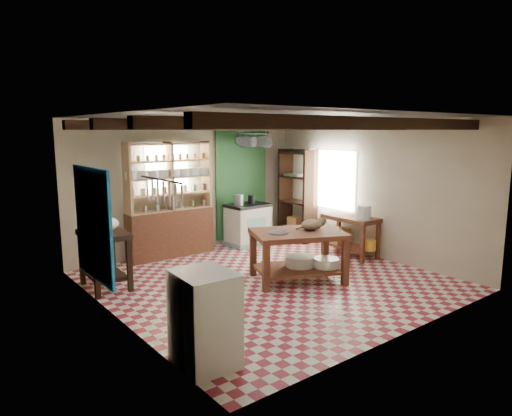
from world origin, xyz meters
TOP-DOWN VIEW (x-y plane):
  - floor at (0.00, 0.00)m, footprint 5.00×5.00m
  - ceiling at (0.00, 0.00)m, footprint 5.00×5.00m
  - wall_back at (0.00, 2.50)m, footprint 5.00×0.04m
  - wall_front at (0.00, -2.50)m, footprint 5.00×0.04m
  - wall_left at (-2.50, 0.00)m, footprint 0.04×5.00m
  - wall_right at (2.50, 0.00)m, footprint 0.04×5.00m
  - ceiling_beams at (0.00, 0.00)m, footprint 5.00×3.80m
  - blue_wall_patch at (-2.47, 0.90)m, footprint 0.04×1.40m
  - green_wall_patch at (1.25, 2.47)m, footprint 1.30×0.04m
  - window_back at (-0.50, 2.48)m, footprint 0.90×0.02m
  - window_right at (2.48, 1.00)m, footprint 0.02×1.30m
  - utensil_rail at (-2.44, -1.20)m, footprint 0.06×0.90m
  - pot_rack at (1.25, 2.05)m, footprint 0.86×0.12m
  - shelving_unit at (-0.55, 2.31)m, footprint 1.70×0.34m
  - tall_rack at (2.28, 1.80)m, footprint 0.40×0.86m
  - work_table at (0.39, -0.26)m, footprint 1.69×1.44m
  - stove at (1.19, 2.15)m, footprint 0.91×0.64m
  - prep_table at (-2.20, 1.28)m, footprint 0.63×0.89m
  - white_cabinet at (-2.22, -1.64)m, footprint 0.59×0.70m
  - right_counter at (2.18, 0.20)m, footprint 0.55×1.09m
  - cat at (0.63, -0.31)m, footprint 0.44×0.37m
  - steel_tray at (0.04, -0.16)m, footprint 0.43×0.43m
  - basin_large at (0.45, -0.23)m, footprint 0.62×0.62m
  - basin_small at (0.76, -0.53)m, footprint 0.55×0.55m
  - kettle_left at (0.94, 2.14)m, footprint 0.20×0.20m
  - kettle_right at (1.29, 2.15)m, footprint 0.15×0.15m
  - enamel_bowl at (-2.20, 1.28)m, footprint 0.48×0.48m
  - white_bucket at (2.13, -0.15)m, footprint 0.26×0.26m
  - wicker_basket at (2.18, 0.50)m, footprint 0.40×0.32m
  - yellow_tub at (2.18, -0.25)m, footprint 0.27×0.27m

SIDE VIEW (x-z plane):
  - floor at x=0.00m, z-range -0.02..0.00m
  - basin_small at x=0.76m, z-range 0.21..0.36m
  - basin_large at x=0.45m, z-range 0.21..0.38m
  - yellow_tub at x=2.18m, z-range 0.21..0.40m
  - wicker_basket at x=2.18m, z-range 0.21..0.48m
  - right_counter at x=2.18m, z-range 0.00..0.78m
  - work_table at x=0.39m, z-range 0.00..0.81m
  - stove at x=1.19m, z-range 0.00..0.87m
  - prep_table at x=-2.20m, z-range 0.00..0.88m
  - white_cabinet at x=-2.22m, z-range 0.00..0.99m
  - steel_tray at x=0.04m, z-range 0.81..0.83m
  - cat at x=0.63m, z-range 0.81..0.98m
  - white_bucket at x=2.13m, z-range 0.78..1.04m
  - kettle_right at x=1.29m, z-range 0.87..1.05m
  - kettle_left at x=0.94m, z-range 0.87..1.09m
  - tall_rack at x=2.28m, z-range 0.00..2.00m
  - enamel_bowl at x=-2.20m, z-range 0.88..1.12m
  - blue_wall_patch at x=-2.47m, z-range 0.30..1.90m
  - shelving_unit at x=-0.55m, z-range 0.00..2.20m
  - green_wall_patch at x=1.25m, z-range 0.10..2.40m
  - wall_back at x=0.00m, z-range 0.00..2.60m
  - wall_front at x=0.00m, z-range 0.00..2.60m
  - wall_left at x=-2.50m, z-range 0.00..2.60m
  - wall_right at x=2.50m, z-range 0.00..2.60m
  - window_right at x=2.48m, z-range 0.80..2.00m
  - window_back at x=-0.50m, z-range 1.30..2.10m
  - utensil_rail at x=-2.44m, z-range 1.64..1.92m
  - pot_rack at x=1.25m, z-range 2.00..2.36m
  - ceiling_beams at x=0.00m, z-range 2.40..2.56m
  - ceiling at x=0.00m, z-range 2.59..2.61m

